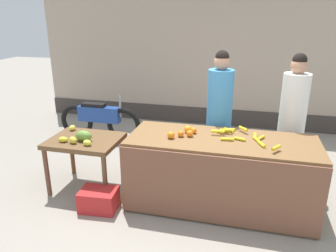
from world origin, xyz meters
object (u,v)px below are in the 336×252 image
(vendor_woman_white_shirt, at_px, (292,123))
(produce_crate, at_px, (99,200))
(parked_motorcycle, at_px, (99,119))
(produce_sack, at_px, (155,149))
(vendor_woman_blue_shirt, at_px, (219,118))

(vendor_woman_white_shirt, xyz_separation_m, produce_crate, (-2.24, -1.19, -0.78))
(vendor_woman_white_shirt, height_order, produce_crate, vendor_woman_white_shirt)
(parked_motorcycle, relative_size, produce_sack, 2.90)
(produce_crate, bearing_deg, parked_motorcycle, 114.79)
(vendor_woman_blue_shirt, xyz_separation_m, vendor_woman_white_shirt, (0.94, 0.06, -0.01))
(produce_sack, bearing_deg, produce_crate, -103.66)
(produce_crate, xyz_separation_m, produce_sack, (0.33, 1.35, 0.15))
(parked_motorcycle, bearing_deg, produce_sack, -31.04)
(vendor_woman_blue_shirt, xyz_separation_m, produce_sack, (-0.97, 0.21, -0.65))
(parked_motorcycle, height_order, produce_sack, parked_motorcycle)
(produce_crate, height_order, produce_sack, produce_sack)
(vendor_woman_blue_shirt, height_order, vendor_woman_white_shirt, vendor_woman_blue_shirt)
(vendor_woman_white_shirt, xyz_separation_m, parked_motorcycle, (-3.23, 0.95, -0.51))
(produce_crate, bearing_deg, produce_sack, 76.34)
(vendor_woman_white_shirt, xyz_separation_m, produce_sack, (-1.91, 0.16, -0.64))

